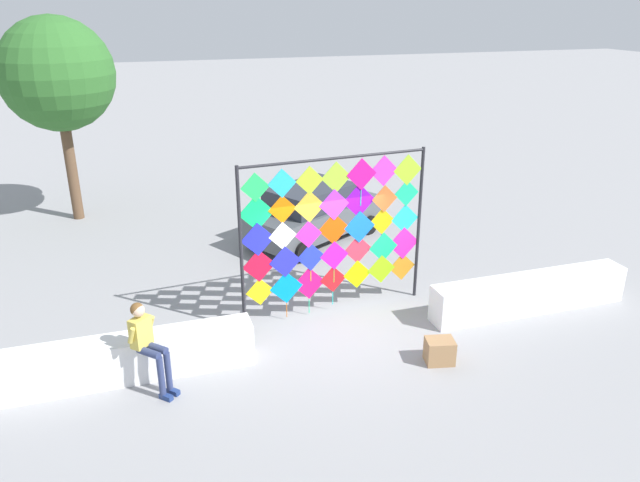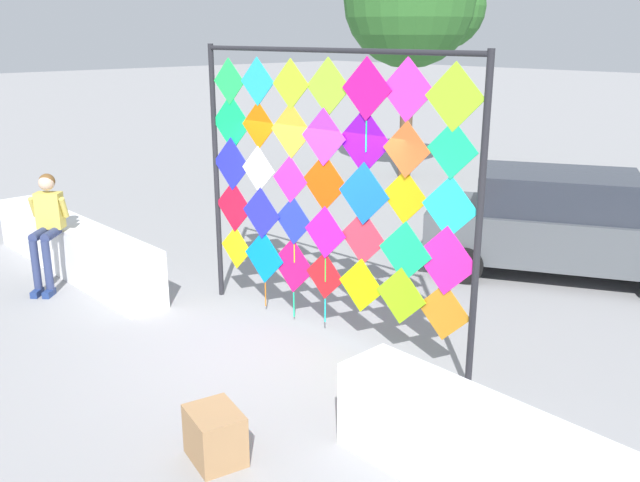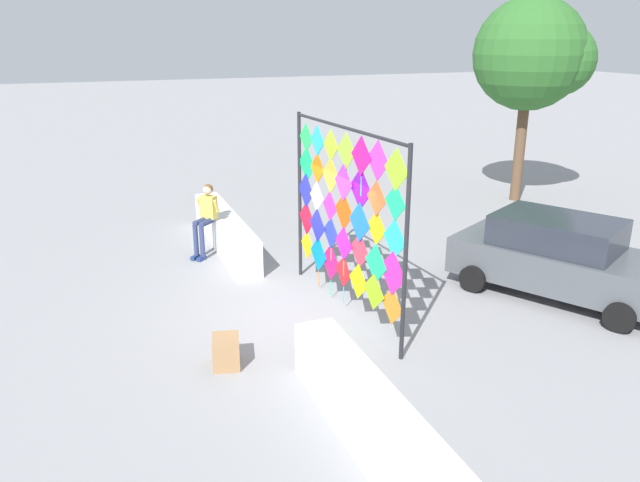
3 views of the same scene
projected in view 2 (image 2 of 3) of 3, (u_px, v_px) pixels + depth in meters
The scene contains 7 objects.
ground at pixel (271, 349), 7.99m from camera, with size 120.00×120.00×0.00m, color gray.
plaza_ledge_left at pixel (73, 247), 10.44m from camera, with size 4.48×0.59×0.79m, color white.
kite_display_rack at pixel (326, 178), 7.80m from camera, with size 4.02×0.37×3.41m.
seated_vendor at pixel (47, 222), 9.64m from camera, with size 0.76×0.77×1.64m.
parked_car at pixel (562, 223), 10.29m from camera, with size 4.34×3.46×1.56m.
cardboard_box_large at pixel (215, 435), 5.86m from camera, with size 0.51×0.40×0.46m, color #9E754C.
tree_broadleaf at pixel (417, 2), 16.26m from camera, with size 3.19×3.28×5.88m.
Camera 2 is at (5.69, -4.56, 3.54)m, focal length 38.39 mm.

